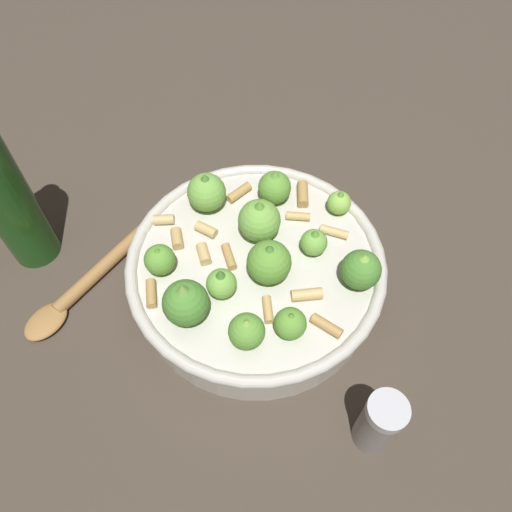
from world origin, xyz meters
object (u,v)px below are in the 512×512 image
object	(u,v)px
olive_oil_bottle	(3,194)
wooden_spoon	(105,265)
cooking_pan	(256,269)
pepper_shaker	(379,423)

from	to	relation	value
olive_oil_bottle	wooden_spoon	size ratio (longest dim) A/B	1.02
cooking_pan	pepper_shaker	distance (m)	0.20
pepper_shaker	olive_oil_bottle	bearing A→B (deg)	155.24
pepper_shaker	olive_oil_bottle	size ratio (longest dim) A/B	0.36
pepper_shaker	wooden_spoon	world-z (taller)	pepper_shaker
cooking_pan	pepper_shaker	xyz separation A→B (m)	(0.13, -0.15, 0.00)
wooden_spoon	pepper_shaker	bearing A→B (deg)	-28.15
cooking_pan	olive_oil_bottle	bearing A→B (deg)	174.06
cooking_pan	wooden_spoon	xyz separation A→B (m)	(-0.18, 0.01, -0.03)
pepper_shaker	cooking_pan	bearing A→B (deg)	129.22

